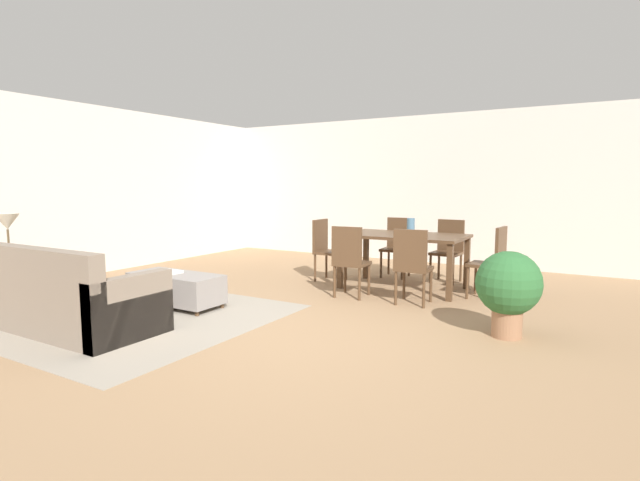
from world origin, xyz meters
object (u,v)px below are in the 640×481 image
object	(u,v)px
table_lamp	(7,224)
dining_chair_near_right	(412,262)
ottoman_table	(176,288)
potted_plant	(508,287)
book_on_ottoman	(170,272)
couch	(67,301)
dining_chair_far_right	(448,247)
vase_centerpiece	(411,226)
dining_chair_head_east	(493,258)
side_table	(11,270)
dining_chair_far_left	(397,243)
dining_chair_near_left	(350,258)
dining_chair_head_west	(326,246)
dining_table	(404,241)

from	to	relation	value
table_lamp	dining_chair_near_right	world-z (taller)	table_lamp
ottoman_table	dining_chair_near_right	bearing A→B (deg)	31.57
ottoman_table	potted_plant	size ratio (longest dim) A/B	1.41
table_lamp	book_on_ottoman	bearing A→B (deg)	37.68
couch	dining_chair_far_right	size ratio (longest dim) A/B	2.07
potted_plant	vase_centerpiece	bearing A→B (deg)	134.42
dining_chair_near_right	dining_chair_head_east	bearing A→B (deg)	46.66
couch	potted_plant	bearing A→B (deg)	27.10
side_table	dining_chair_far_left	size ratio (longest dim) A/B	0.64
table_lamp	dining_chair_far_left	distance (m)	5.23
dining_chair_near_left	dining_chair_far_left	xyz separation A→B (m)	(-0.03, 1.71, 0.00)
dining_chair_head_east	dining_chair_head_west	distance (m)	2.41
dining_chair_head_east	potted_plant	world-z (taller)	dining_chair_head_east
dining_chair_head_west	dining_chair_far_left	bearing A→B (deg)	47.18
table_lamp	dining_table	world-z (taller)	table_lamp
dining_chair_head_west	potted_plant	size ratio (longest dim) A/B	1.12
ottoman_table	dining_table	bearing A→B (deg)	49.71
couch	potted_plant	size ratio (longest dim) A/B	2.32
dining_chair_far_left	ottoman_table	bearing A→B (deg)	-116.15
dining_chair_near_right	vase_centerpiece	distance (m)	0.99
side_table	table_lamp	bearing A→B (deg)	90.00
table_lamp	dining_chair_near_left	distance (m)	4.00
dining_chair_head_east	dining_chair_far_right	bearing A→B (deg)	133.10
couch	dining_table	bearing A→B (deg)	58.03
dining_chair_far_left	dining_chair_head_east	xyz separation A→B (m)	(1.61, -0.87, 0.00)
ottoman_table	dining_chair_near_right	world-z (taller)	dining_chair_near_right
dining_chair_head_west	book_on_ottoman	size ratio (longest dim) A/B	3.54
dining_chair_head_west	potted_plant	world-z (taller)	dining_chair_head_west
table_lamp	dining_chair_head_west	bearing A→B (deg)	56.49
side_table	dining_chair_head_west	size ratio (longest dim) A/B	0.64
dining_chair_near_right	book_on_ottoman	bearing A→B (deg)	-149.24
dining_chair_head_east	dining_chair_head_west	xyz separation A→B (m)	(-2.41, 0.00, 0.00)
dining_chair_head_east	vase_centerpiece	bearing A→B (deg)	177.17
dining_chair_near_right	dining_chair_head_east	size ratio (longest dim) A/B	1.00
dining_chair_far_right	dining_chair_near_left	bearing A→B (deg)	-114.68
side_table	potted_plant	xyz separation A→B (m)	(5.09, 1.84, 0.02)
vase_centerpiece	dining_chair_head_east	bearing A→B (deg)	-2.83
dining_chair_near_left	vase_centerpiece	bearing A→B (deg)	61.86
dining_chair_head_east	book_on_ottoman	bearing A→B (deg)	-144.84
dining_chair_far_left	dining_chair_far_right	size ratio (longest dim) A/B	1.00
dining_table	side_table	bearing A→B (deg)	-135.40
dining_chair_far_left	book_on_ottoman	xyz separation A→B (m)	(-1.63, -3.15, -0.11)
side_table	ottoman_table	bearing A→B (deg)	36.16
side_table	dining_chair_far_left	world-z (taller)	dining_chair_far_left
book_on_ottoman	dining_chair_far_left	bearing A→B (deg)	62.61
side_table	dining_chair_far_right	bearing A→B (deg)	47.69
book_on_ottoman	dining_chair_head_east	bearing A→B (deg)	35.16
dining_chair_head_east	dining_chair_head_west	bearing A→B (deg)	179.97
vase_centerpiece	table_lamp	bearing A→B (deg)	-136.00
dining_chair_head_east	dining_chair_near_left	bearing A→B (deg)	-151.95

